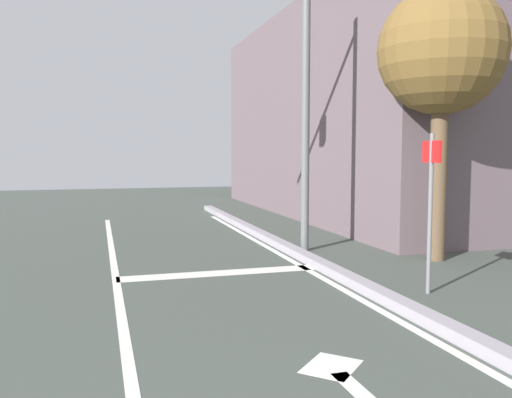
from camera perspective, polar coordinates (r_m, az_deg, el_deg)
name	(u,v)px	position (r m, az deg, el deg)	size (l,w,h in m)	color
lane_line_center	(123,326)	(6.50, -13.87, -12.83)	(0.12, 20.00, 0.01)	silver
lane_line_curbside	(369,304)	(7.30, 11.83, -10.79)	(0.12, 20.00, 0.01)	silver
stop_bar	(219,273)	(8.92, -3.90, -7.80)	(3.27, 0.40, 0.01)	silver
lane_arrow_head	(331,366)	(5.26, 7.95, -17.06)	(0.56, 0.44, 0.01)	silver
curb_strip	(386,298)	(7.40, 13.58, -10.06)	(0.24, 24.00, 0.14)	#9A939C
traffic_signal_mast	(247,41)	(10.57, -1.00, 16.29)	(5.45, 0.34, 5.85)	slate
street_sign_post	(431,190)	(7.82, 17.95, 0.95)	(0.07, 0.44, 2.23)	slate
roadside_tree	(442,54)	(10.45, 18.99, 14.29)	(2.26, 2.26, 4.90)	brown
building_block	(457,117)	(19.66, 20.43, 8.08)	(12.40, 13.50, 6.29)	#645459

